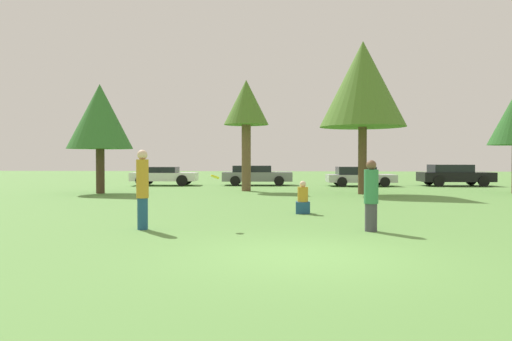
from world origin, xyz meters
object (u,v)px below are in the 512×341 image
at_px(tree_1, 246,106).
at_px(parked_car_black, 454,175).
at_px(frisbee, 215,177).
at_px(tree_2, 363,85).
at_px(parked_car_silver, 359,176).
at_px(person_thrower, 142,188).
at_px(person_catcher, 371,195).
at_px(bystander_sitting, 303,200).
at_px(tree_0, 100,117).
at_px(parked_car_grey, 256,175).
at_px(parked_car_white, 163,175).

distance_m(tree_1, parked_car_black, 14.51).
xyz_separation_m(frisbee, tree_2, (5.38, 12.19, 4.04)).
bearing_deg(frisbee, parked_car_silver, 72.20).
xyz_separation_m(person_thrower, person_catcher, (5.47, 0.08, -0.15)).
bearing_deg(bystander_sitting, frisbee, -123.20).
bearing_deg(person_thrower, parked_car_silver, 67.26).
relative_size(tree_1, tree_2, 0.80).
bearing_deg(frisbee, tree_2, 66.19).
bearing_deg(tree_0, bystander_sitting, -40.75).
bearing_deg(tree_2, person_thrower, -119.53).
bearing_deg(parked_car_silver, person_thrower, -114.59).
relative_size(tree_0, parked_car_grey, 1.19).
bearing_deg(person_thrower, parked_car_black, 54.62).
distance_m(frisbee, parked_car_silver, 20.42).
height_order(person_thrower, tree_1, tree_1).
distance_m(frisbee, parked_car_grey, 20.04).
distance_m(frisbee, parked_car_white, 20.39).
xyz_separation_m(person_catcher, frisbee, (-3.75, 0.26, 0.42)).
height_order(parked_car_white, parked_car_silver, parked_car_silver).
bearing_deg(parked_car_white, parked_car_grey, 3.49).
distance_m(person_catcher, parked_car_white, 22.07).
height_order(parked_car_silver, parked_car_black, parked_car_black).
bearing_deg(person_thrower, frisbee, 10.34).
height_order(person_thrower, bystander_sitting, person_thrower).
bearing_deg(tree_2, parked_car_silver, 83.24).
xyz_separation_m(tree_1, parked_car_white, (-5.83, 5.19, -3.90)).
xyz_separation_m(person_thrower, parked_car_white, (-4.57, 19.73, -0.34)).
relative_size(tree_0, parked_car_black, 1.20).
relative_size(person_catcher, parked_car_grey, 0.37).
bearing_deg(tree_1, tree_2, -18.97).
height_order(person_catcher, parked_car_white, person_catcher).
xyz_separation_m(bystander_sitting, parked_car_white, (-8.54, 15.95, 0.25)).
relative_size(person_thrower, bystander_sitting, 1.89).
relative_size(person_catcher, bystander_sitting, 1.65).
distance_m(person_thrower, parked_car_grey, 20.42).
bearing_deg(tree_1, tree_0, -161.81).
relative_size(parked_car_white, parked_car_black, 0.94).
distance_m(parked_car_silver, parked_car_black, 6.07).
bearing_deg(parked_car_black, person_catcher, -115.52).
bearing_deg(tree_0, parked_car_grey, 48.48).
bearing_deg(parked_car_black, frisbee, -124.24).
bearing_deg(parked_car_black, bystander_sitting, -123.90).
relative_size(parked_car_grey, parked_car_black, 1.01).
bearing_deg(parked_car_grey, tree_2, -56.65).
distance_m(person_catcher, parked_car_silver, 19.85).
xyz_separation_m(person_catcher, parked_car_grey, (-4.07, 20.29, -0.18)).
xyz_separation_m(tree_2, parked_car_silver, (0.86, 7.24, -4.67)).
distance_m(tree_0, parked_car_grey, 11.33).
xyz_separation_m(person_thrower, parked_car_silver, (7.96, 19.77, -0.37)).
bearing_deg(person_thrower, person_catcher, 0.00).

